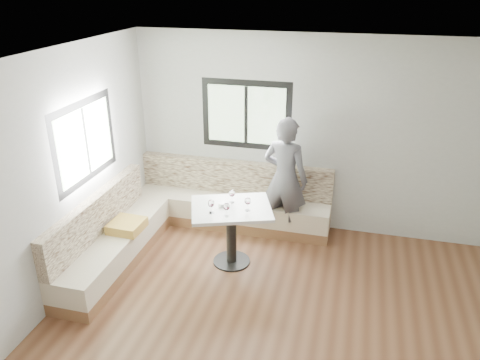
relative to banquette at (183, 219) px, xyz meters
name	(u,v)px	position (x,y,z in m)	size (l,w,h in m)	color
room	(269,215)	(1.51, -1.55, 1.08)	(5.01, 5.01, 2.81)	brown
banquette	(183,219)	(0.00, 0.00, 0.00)	(2.90, 2.80, 0.95)	brown
table	(231,221)	(0.81, -0.37, 0.28)	(1.19, 1.06, 0.81)	black
person	(285,179)	(1.34, 0.50, 0.55)	(0.65, 0.42, 1.77)	#545359
olive_ramekin	(223,204)	(0.69, -0.36, 0.50)	(0.11, 0.11, 0.04)	white
wine_glass_a	(211,204)	(0.61, -0.58, 0.60)	(0.08, 0.08, 0.18)	white
wine_glass_b	(227,207)	(0.82, -0.61, 0.60)	(0.08, 0.08, 0.18)	white
wine_glass_c	(248,201)	(1.03, -0.41, 0.60)	(0.08, 0.08, 0.18)	white
wine_glass_d	(232,194)	(0.78, -0.24, 0.60)	(0.08, 0.08, 0.18)	white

